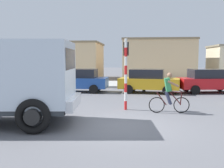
{
  "coord_description": "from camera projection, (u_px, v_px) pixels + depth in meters",
  "views": [
    {
      "loc": [
        0.4,
        -8.96,
        2.31
      ],
      "look_at": [
        -0.55,
        2.5,
        1.2
      ],
      "focal_mm": 42.29,
      "sensor_mm": 36.0,
      "label": 1
    }
  ],
  "objects": [
    {
      "name": "ground_plane",
      "position": [
        122.0,
        125.0,
        9.15
      ],
      "size": [
        120.0,
        120.0,
        0.0
      ],
      "primitive_type": "plane",
      "color": "slate"
    },
    {
      "name": "sidewalk_far",
      "position": [
        129.0,
        84.0,
        23.12
      ],
      "size": [
        80.0,
        5.0,
        0.16
      ],
      "primitive_type": "cube",
      "color": "#ADADA8",
      "rests_on": "ground"
    },
    {
      "name": "cyclist",
      "position": [
        169.0,
        93.0,
        11.18
      ],
      "size": [
        1.73,
        0.5,
        1.72
      ],
      "color": "black",
      "rests_on": "ground"
    },
    {
      "name": "traffic_light_pole",
      "position": [
        126.0,
        64.0,
        11.86
      ],
      "size": [
        0.24,
        0.43,
        3.2
      ],
      "color": "red",
      "rests_on": "ground"
    },
    {
      "name": "car_red_near",
      "position": [
        208.0,
        81.0,
        17.87
      ],
      "size": [
        4.21,
        2.33,
        1.6
      ],
      "color": "red",
      "rests_on": "ground"
    },
    {
      "name": "car_white_mid",
      "position": [
        79.0,
        80.0,
        18.29
      ],
      "size": [
        4.07,
        2.01,
        1.6
      ],
      "color": "#234C9E",
      "rests_on": "ground"
    },
    {
      "name": "car_far_side",
      "position": [
        149.0,
        81.0,
        17.75
      ],
      "size": [
        4.23,
        2.38,
        1.6
      ],
      "color": "gold",
      "rests_on": "ground"
    },
    {
      "name": "pedestrian_near_kerb",
      "position": [
        144.0,
        79.0,
        18.64
      ],
      "size": [
        0.34,
        0.22,
        1.62
      ],
      "color": "#2D334C",
      "rests_on": "ground"
    },
    {
      "name": "building_corner_left",
      "position": [
        54.0,
        61.0,
        30.81
      ],
      "size": [
        11.17,
        7.25,
        4.14
      ],
      "color": "#D1B284",
      "rests_on": "ground"
    },
    {
      "name": "building_mid_block",
      "position": [
        157.0,
        60.0,
        29.71
      ],
      "size": [
        7.6,
        7.5,
        4.41
      ],
      "color": "#D1B284",
      "rests_on": "ground"
    }
  ]
}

